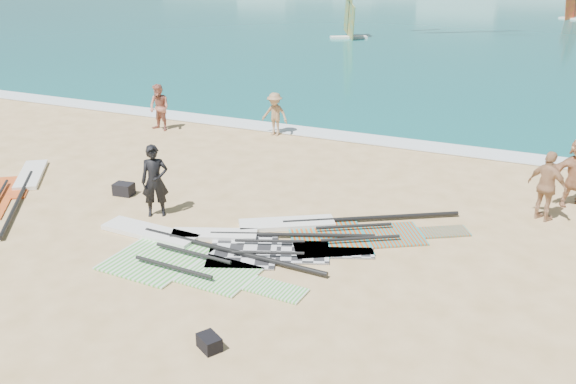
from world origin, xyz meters
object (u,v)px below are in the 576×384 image
at_px(person_wetsuit, 155,181).
at_px(rig_green, 178,251).
at_px(rig_orange, 335,230).
at_px(gear_bag_near, 124,189).
at_px(beachgoer_left, 159,108).
at_px(beachgoer_mid, 275,114).
at_px(rig_grey, 253,244).
at_px(gear_bag_far, 209,343).
at_px(rig_red, 7,190).
at_px(beachgoer_back, 547,186).

bearing_deg(person_wetsuit, rig_green, -76.43).
relative_size(rig_orange, gear_bag_near, 10.46).
relative_size(beachgoer_left, beachgoer_mid, 1.10).
distance_m(rig_grey, gear_bag_far, 4.31).
height_order(gear_bag_near, person_wetsuit, person_wetsuit).
relative_size(gear_bag_near, gear_bag_far, 1.21).
bearing_deg(beachgoer_left, rig_orange, -23.49).
relative_size(rig_green, beachgoer_mid, 3.82).
bearing_deg(rig_grey, gear_bag_near, 142.01).
bearing_deg(rig_grey, rig_orange, 23.21).
xyz_separation_m(person_wetsuit, beachgoer_mid, (-0.22, 8.19, -0.17)).
bearing_deg(rig_green, gear_bag_far, -45.57).
bearing_deg(rig_grey, beachgoer_left, 114.29).
bearing_deg(rig_red, beachgoer_back, 70.68).
xyz_separation_m(rig_green, beachgoer_back, (7.90, 5.60, 0.91)).
relative_size(rig_green, rig_orange, 1.08).
relative_size(person_wetsuit, beachgoer_mid, 1.21).
relative_size(rig_grey, gear_bag_far, 11.30).
relative_size(rig_green, rig_red, 1.09).
bearing_deg(gear_bag_far, person_wetsuit, 132.65).
height_order(rig_grey, beachgoer_mid, beachgoer_mid).
xyz_separation_m(rig_red, beachgoer_left, (0.49, 7.35, 0.85)).
xyz_separation_m(person_wetsuit, beachgoer_left, (-4.61, 7.00, -0.09)).
bearing_deg(beachgoer_left, gear_bag_near, -55.76).
relative_size(rig_grey, gear_bag_near, 9.35).
bearing_deg(beachgoer_left, person_wetsuit, -47.36).
xyz_separation_m(rig_grey, beachgoer_back, (6.46, 4.51, 0.91)).
relative_size(gear_bag_near, beachgoer_back, 0.29).
height_order(rig_red, beachgoer_left, beachgoer_left).
bearing_deg(beachgoer_back, rig_red, 44.90).
relative_size(gear_bag_far, beachgoer_back, 0.24).
bearing_deg(rig_orange, person_wetsuit, 160.14).
bearing_deg(rig_green, gear_bag_near, 147.57).
xyz_separation_m(gear_bag_far, person_wetsuit, (-4.39, 4.77, 0.86)).
xyz_separation_m(gear_bag_near, person_wetsuit, (1.75, -0.85, 0.82)).
distance_m(rig_orange, beachgoer_mid, 8.84).
bearing_deg(gear_bag_near, beachgoer_left, 114.98).
distance_m(rig_red, beachgoer_back, 15.39).
bearing_deg(person_wetsuit, beachgoer_left, 91.12).
bearing_deg(gear_bag_near, gear_bag_far, -42.46).
bearing_deg(beachgoer_mid, beachgoer_back, -20.07).
bearing_deg(gear_bag_near, rig_red, -160.38).
relative_size(rig_red, gear_bag_far, 12.56).
relative_size(rig_orange, rig_red, 1.01).
xyz_separation_m(rig_orange, beachgoer_back, (4.87, 2.94, 0.91)).
relative_size(rig_green, beachgoer_left, 3.47).
bearing_deg(beachgoer_back, beachgoer_mid, 5.41).
xyz_separation_m(gear_bag_far, beachgoer_mid, (-4.61, 12.95, 0.68)).
distance_m(rig_grey, rig_green, 1.81).
xyz_separation_m(gear_bag_near, beachgoer_back, (11.41, 3.04, 0.78)).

